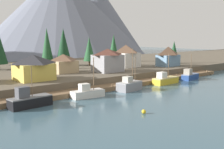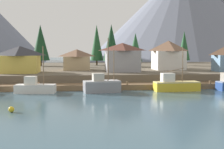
# 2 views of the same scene
# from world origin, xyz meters

# --- Properties ---
(ground_plane) EXTENTS (400.00, 400.00, 1.00)m
(ground_plane) POSITION_xyz_m (0.00, 20.00, -0.50)
(ground_plane) COLOR #3D5B6B
(dock) EXTENTS (80.00, 4.00, 1.60)m
(dock) POSITION_xyz_m (0.00, 1.99, 0.50)
(dock) COLOR brown
(dock) RESTS_ON ground_plane
(shoreline_bank) EXTENTS (400.00, 56.00, 2.50)m
(shoreline_bank) POSITION_xyz_m (0.00, 32.00, 1.25)
(shoreline_bank) COLOR brown
(shoreline_bank) RESTS_ON ground_plane
(mountain_central_peak) EXTENTS (118.75, 118.75, 57.61)m
(mountain_central_peak) POSITION_xyz_m (57.71, 126.70, 28.81)
(mountain_central_peak) COLOR slate
(mountain_central_peak) RESTS_ON ground_plane
(fishing_boat_white) EXTENTS (7.02, 3.17, 8.08)m
(fishing_boat_white) POSITION_xyz_m (-12.43, -1.70, 0.97)
(fishing_boat_white) COLOR silver
(fishing_boat_white) RESTS_ON ground_plane
(fishing_boat_grey) EXTENTS (6.65, 3.75, 9.51)m
(fishing_boat_grey) POSITION_xyz_m (-0.87, -2.04, 1.22)
(fishing_boat_grey) COLOR gray
(fishing_boat_grey) RESTS_ON ground_plane
(fishing_boat_yellow) EXTENTS (8.25, 3.03, 7.96)m
(fishing_boat_yellow) POSITION_xyz_m (12.60, -1.66, 1.09)
(fishing_boat_yellow) COLOR gold
(fishing_boat_yellow) RESTS_ON ground_plane
(house_tan) EXTENTS (6.50, 6.09, 5.04)m
(house_tan) POSITION_xyz_m (-5.46, 18.86, 5.08)
(house_tan) COLOR tan
(house_tan) RESTS_ON shoreline_bank
(house_grey) EXTENTS (7.78, 6.24, 6.45)m
(house_grey) POSITION_xyz_m (4.84, 12.36, 5.79)
(house_grey) COLOR gray
(house_grey) RESTS_ON shoreline_bank
(house_white) EXTENTS (7.35, 7.13, 7.15)m
(house_white) POSITION_xyz_m (17.08, 17.94, 6.15)
(house_white) COLOR silver
(house_white) RESTS_ON shoreline_bank
(house_yellow) EXTENTS (8.11, 6.99, 5.76)m
(house_yellow) POSITION_xyz_m (-17.46, 11.69, 5.45)
(house_yellow) COLOR gold
(house_yellow) RESTS_ON shoreline_bank
(conifer_near_left) EXTENTS (4.94, 4.94, 12.51)m
(conifer_near_left) POSITION_xyz_m (4.60, 35.26, 9.52)
(conifer_near_left) COLOR #4C3823
(conifer_near_left) RESTS_ON shoreline_bank
(conifer_near_right) EXTENTS (4.01, 4.01, 12.62)m
(conifer_near_right) POSITION_xyz_m (0.40, 38.80, 9.57)
(conifer_near_right) COLOR #4C3823
(conifer_near_right) RESTS_ON shoreline_bank
(conifer_mid_left) EXTENTS (5.29, 5.29, 12.35)m
(conifer_mid_left) POSITION_xyz_m (-16.45, 36.94, 9.54)
(conifer_mid_left) COLOR #4C3823
(conifer_mid_left) RESTS_ON shoreline_bank
(conifer_mid_right) EXTENTS (3.94, 3.94, 9.64)m
(conifer_mid_right) POSITION_xyz_m (10.80, 29.11, 8.10)
(conifer_mid_right) COLOR #4C3823
(conifer_mid_right) RESTS_ON shoreline_bank
(conifer_back_left) EXTENTS (3.74, 3.74, 10.62)m
(conifer_back_left) POSITION_xyz_m (27.20, 35.42, 8.63)
(conifer_back_left) COLOR #4C3823
(conifer_back_left) RESTS_ON shoreline_bank
(channel_buoy) EXTENTS (0.70, 0.70, 0.70)m
(channel_buoy) POSITION_xyz_m (-12.78, -17.58, 0.35)
(channel_buoy) COLOR gold
(channel_buoy) RESTS_ON ground_plane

